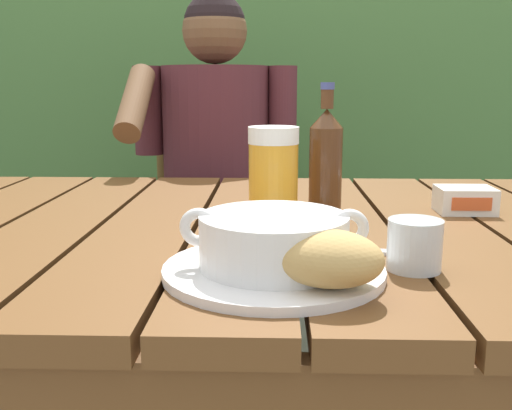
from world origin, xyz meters
TOP-DOWN VIEW (x-y plane):
  - dining_table at (0.00, 0.00)m, footprint 1.49×0.96m
  - hedge_backdrop at (-0.08, 1.70)m, footprint 3.87×0.84m
  - chair_near_diner at (-0.12, 0.92)m, footprint 0.50×0.47m
  - person_eating at (-0.13, 0.72)m, footprint 0.48×0.47m
  - serving_plate at (0.05, -0.29)m, footprint 0.28×0.28m
  - soup_bowl at (0.05, -0.29)m, footprint 0.24×0.19m
  - bread_roll at (0.11, -0.36)m, footprint 0.15×0.13m
  - beer_glass at (0.05, -0.03)m, footprint 0.09×0.09m
  - beer_bottle at (0.14, 0.02)m, footprint 0.06×0.06m
  - water_glass_small at (0.23, -0.27)m, footprint 0.07×0.07m
  - butter_tub at (0.41, 0.09)m, footprint 0.10×0.08m
  - table_knife at (0.19, -0.19)m, footprint 0.15×0.05m

SIDE VIEW (x-z plane):
  - chair_near_diner at x=-0.12m, z-range -0.02..1.01m
  - dining_table at x=0.00m, z-range 0.29..1.02m
  - person_eating at x=-0.13m, z-range 0.11..1.34m
  - table_knife at x=0.19m, z-range 0.74..0.75m
  - serving_plate at x=0.05m, z-range 0.74..0.75m
  - butter_tub at x=0.41m, z-range 0.74..0.79m
  - water_glass_small at x=0.23m, z-range 0.74..0.80m
  - bread_roll at x=0.11m, z-range 0.75..0.81m
  - soup_bowl at x=0.05m, z-range 0.75..0.82m
  - beer_glass at x=0.05m, z-range 0.74..0.91m
  - beer_bottle at x=0.14m, z-range 0.72..0.96m
  - hedge_backdrop at x=-0.08m, z-range 0.05..1.93m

